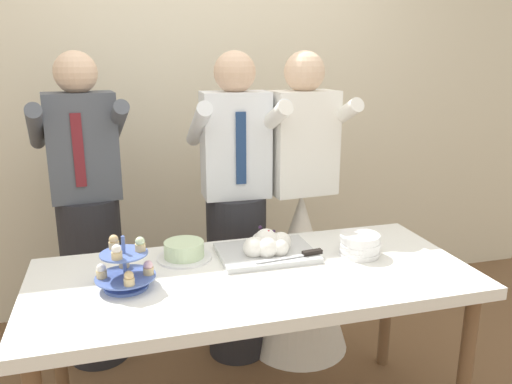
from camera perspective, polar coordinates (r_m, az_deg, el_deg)
rear_wall at (r=3.31m, az=-6.90°, el=11.78°), size 5.20×0.10×2.90m
dessert_table at (r=2.15m, az=-0.21°, el=-10.81°), size 1.80×0.80×0.78m
cupcake_stand at (r=2.02m, az=-14.43°, el=-8.26°), size 0.23×0.23×0.21m
main_cake_tray at (r=2.26m, az=1.24°, el=-6.20°), size 0.44×0.31×0.13m
plate_stack at (r=2.31m, az=11.54°, el=-5.80°), size 0.18×0.18×0.10m
round_cake at (r=2.26m, az=-8.04°, el=-6.55°), size 0.24×0.24×0.08m
person_groom at (r=2.74m, az=-2.21°, el=-3.90°), size 0.47×0.50×1.66m
person_bride at (r=2.86m, az=4.96°, el=-6.59°), size 0.56×0.56×1.66m
person_guest at (r=2.82m, az=-18.12°, el=-4.05°), size 0.51×0.54×1.66m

